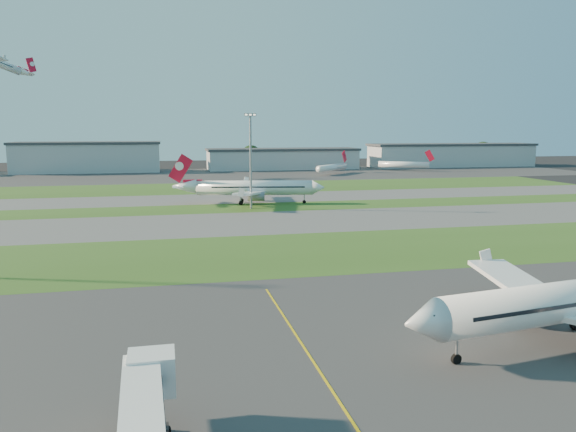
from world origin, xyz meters
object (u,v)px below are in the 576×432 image
object	(u,v)px
airliner_parked	(576,301)
mini_jet_far	(404,164)
light_mast_centre	(251,154)
mini_jet_near	(332,167)
airliner_taxiing	(253,188)

from	to	relation	value
airliner_parked	mini_jet_far	size ratio (longest dim) A/B	1.57
mini_jet_far	light_mast_centre	size ratio (longest dim) A/B	1.00
mini_jet_near	light_mast_centre	bearing A→B (deg)	-162.57
mini_jet_near	light_mast_centre	xyz separation A→B (m)	(-56.16, -107.97, 11.53)
mini_jet_far	light_mast_centre	distance (m)	157.09
airliner_parked	mini_jet_near	xyz separation A→B (m)	(38.88, 211.62, -1.16)
airliner_parked	mini_jet_far	bearing A→B (deg)	61.46
mini_jet_far	mini_jet_near	bearing A→B (deg)	-133.45
mini_jet_near	light_mast_centre	world-z (taller)	light_mast_centre
light_mast_centre	airliner_taxiing	bearing A→B (deg)	77.64
airliner_parked	mini_jet_near	size ratio (longest dim) A/B	1.88
airliner_parked	light_mast_centre	xyz separation A→B (m)	(-17.28, 103.65, 10.37)
airliner_parked	light_mast_centre	bearing A→B (deg)	90.94
airliner_parked	airliner_taxiing	distance (m)	114.72
mini_jet_far	light_mast_centre	world-z (taller)	light_mast_centre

